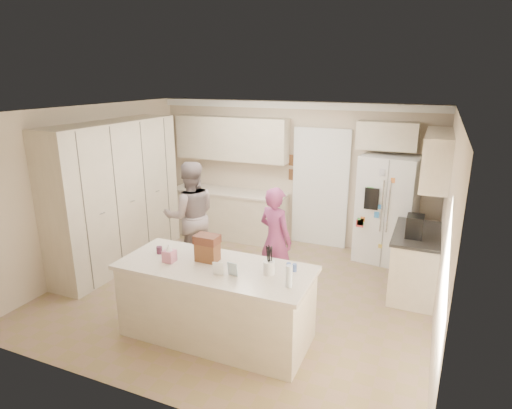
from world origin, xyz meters
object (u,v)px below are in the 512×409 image
at_px(utensil_crock, 269,268).
at_px(dollhouse_body, 207,252).
at_px(coffee_maker, 415,226).
at_px(teen_boy, 191,216).
at_px(teen_girl, 275,239).
at_px(tissue_box, 169,256).
at_px(island_base, 216,303).
at_px(refrigerator, 387,209).

relative_size(utensil_crock, dollhouse_body, 0.58).
relative_size(coffee_maker, teen_boy, 0.17).
bearing_deg(teen_girl, tissue_box, 85.20).
relative_size(dollhouse_body, teen_girl, 0.17).
distance_m(tissue_box, teen_boy, 1.85).
distance_m(teen_boy, teen_girl, 1.52).
height_order(island_base, tissue_box, tissue_box).
bearing_deg(teen_boy, teen_girl, 136.59).
bearing_deg(dollhouse_body, teen_boy, 127.51).
relative_size(coffee_maker, island_base, 0.14).
height_order(utensil_crock, teen_girl, teen_girl).
xyz_separation_m(tissue_box, teen_girl, (0.76, 1.53, -0.22)).
xyz_separation_m(refrigerator, tissue_box, (-2.11, -3.23, 0.10)).
relative_size(utensil_crock, tissue_box, 1.07).
relative_size(island_base, utensil_crock, 14.67).
xyz_separation_m(coffee_maker, tissue_box, (-2.60, -2.00, -0.07)).
bearing_deg(refrigerator, tissue_box, -115.16).
bearing_deg(refrigerator, coffee_maker, -60.25).
distance_m(refrigerator, dollhouse_body, 3.48).
xyz_separation_m(island_base, utensil_crock, (0.65, 0.05, 0.56)).
distance_m(tissue_box, dollhouse_body, 0.45).
bearing_deg(teen_girl, dollhouse_body, 96.46).
relative_size(refrigerator, coffee_maker, 6.00).
bearing_deg(teen_boy, coffee_maker, 148.04).
bearing_deg(utensil_crock, teen_boy, 141.60).
bearing_deg(island_base, teen_girl, 81.58).
bearing_deg(coffee_maker, utensil_crock, -127.12).
height_order(utensil_crock, teen_boy, teen_boy).
bearing_deg(teen_boy, island_base, 91.91).
relative_size(refrigerator, utensil_crock, 12.00).
bearing_deg(utensil_crock, island_base, -175.60).
bearing_deg(coffee_maker, refrigerator, 111.72).
height_order(tissue_box, teen_girl, teen_girl).
bearing_deg(island_base, coffee_maker, 42.83).
bearing_deg(teen_boy, dollhouse_body, 90.28).
bearing_deg(dollhouse_body, coffee_maker, 39.29).
bearing_deg(refrigerator, island_base, -108.49).
relative_size(refrigerator, dollhouse_body, 6.92).
height_order(coffee_maker, tissue_box, coffee_maker).
xyz_separation_m(refrigerator, coffee_maker, (0.49, -1.23, 0.17)).
relative_size(coffee_maker, tissue_box, 2.14).
relative_size(refrigerator, teen_girl, 1.17).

